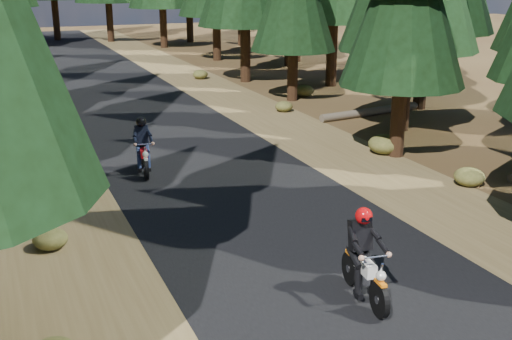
% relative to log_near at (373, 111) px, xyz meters
% --- Properties ---
extents(ground, '(120.00, 120.00, 0.00)m').
position_rel_log_near_xyz_m(ground, '(-8.69, -9.96, -0.16)').
color(ground, '#412C17').
rests_on(ground, ground).
extents(road, '(6.00, 100.00, 0.01)m').
position_rel_log_near_xyz_m(road, '(-8.69, -4.96, -0.15)').
color(road, black).
rests_on(road, ground).
extents(shoulder_l, '(3.20, 100.00, 0.01)m').
position_rel_log_near_xyz_m(shoulder_l, '(-13.29, -4.96, -0.16)').
color(shoulder_l, brown).
rests_on(shoulder_l, ground).
extents(shoulder_r, '(3.20, 100.00, 0.01)m').
position_rel_log_near_xyz_m(shoulder_r, '(-4.09, -4.96, -0.16)').
color(shoulder_r, brown).
rests_on(shoulder_r, ground).
extents(log_near, '(5.25, 1.11, 0.32)m').
position_rel_log_near_xyz_m(log_near, '(0.00, 0.00, 0.00)').
color(log_near, '#4C4233').
rests_on(log_near, ground).
extents(understory_shrubs, '(16.63, 31.65, 0.63)m').
position_rel_log_near_xyz_m(understory_shrubs, '(-7.06, -3.61, 0.11)').
color(understory_shrubs, '#474C1E').
rests_on(understory_shrubs, ground).
extents(rider_lead, '(0.81, 1.96, 1.69)m').
position_rel_log_near_xyz_m(rider_lead, '(-8.56, -13.18, 0.41)').
color(rider_lead, silver).
rests_on(rider_lead, road).
extents(rider_follow, '(0.77, 1.90, 1.64)m').
position_rel_log_near_xyz_m(rider_follow, '(-10.49, -4.29, 0.39)').
color(rider_follow, '#A80B11').
rests_on(rider_follow, road).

